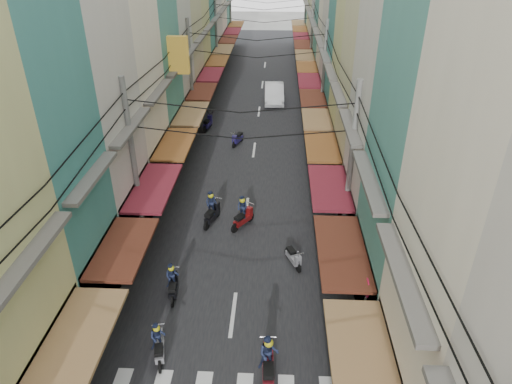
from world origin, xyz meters
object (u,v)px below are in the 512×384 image
(bicycle, at_px, (381,245))
(traffic_sign, at_px, (365,298))
(market_umbrella, at_px, (418,381))
(white_car, at_px, (274,102))

(bicycle, height_order, traffic_sign, traffic_sign)
(bicycle, xyz_separation_m, market_umbrella, (-1.00, -9.44, 2.05))
(bicycle, xyz_separation_m, traffic_sign, (-2.06, -6.33, 2.30))
(bicycle, distance_m, market_umbrella, 9.72)
(white_car, bearing_deg, market_umbrella, -83.41)
(market_umbrella, distance_m, traffic_sign, 3.30)
(white_car, relative_size, market_umbrella, 2.42)
(bicycle, bearing_deg, white_car, 35.33)
(bicycle, bearing_deg, traffic_sign, -177.12)
(traffic_sign, bearing_deg, bicycle, 71.96)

